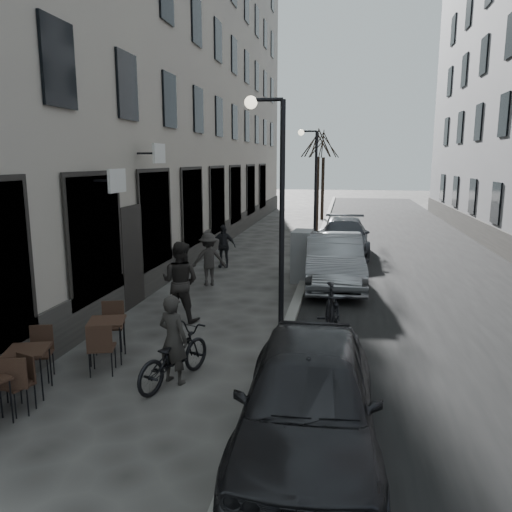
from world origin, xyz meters
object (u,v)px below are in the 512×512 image
(tree_near, at_px, (318,141))
(car_far, at_px, (344,237))
(tree_far, at_px, (324,145))
(car_mid, at_px, (334,260))
(streetlamp_near, at_px, (275,186))
(moped, at_px, (332,317))
(pedestrian_far, at_px, (223,246))
(bistro_set_b, at_px, (29,367))
(utility_cabinet, at_px, (302,256))
(bistro_set_c, at_px, (107,336))
(pedestrian_mid, at_px, (209,259))
(streetlamp_far, at_px, (312,173))
(bicycle, at_px, (174,356))
(pedestrian_near, at_px, (180,281))
(car_near, at_px, (308,397))

(tree_near, distance_m, car_far, 7.19)
(tree_far, distance_m, car_mid, 17.58)
(streetlamp_near, bearing_deg, moped, -42.69)
(tree_far, xyz_separation_m, pedestrian_far, (-2.73, -15.13, -3.91))
(streetlamp_near, relative_size, tree_far, 0.89)
(pedestrian_far, relative_size, car_mid, 0.32)
(bistro_set_b, distance_m, pedestrian_far, 10.12)
(tree_near, xyz_separation_m, utility_cabinet, (0.20, -10.66, -3.87))
(bistro_set_c, height_order, pedestrian_mid, pedestrian_mid)
(bistro_set_c, xyz_separation_m, moped, (4.14, 1.43, 0.15))
(tree_far, bearing_deg, streetlamp_far, -90.46)
(moped, bearing_deg, bicycle, -149.50)
(tree_near, height_order, moped, tree_near)
(bistro_set_c, height_order, pedestrian_near, pedestrian_near)
(streetlamp_far, relative_size, pedestrian_far, 3.37)
(streetlamp_near, height_order, utility_cabinet, streetlamp_near)
(streetlamp_near, xyz_separation_m, streetlamp_far, (0.00, 12.00, 0.00))
(car_near, height_order, car_mid, car_mid)
(pedestrian_far, xyz_separation_m, car_mid, (3.91, -1.98, 0.02))
(tree_far, xyz_separation_m, bistro_set_c, (-2.84, -23.70, -4.18))
(utility_cabinet, height_order, car_near, utility_cabinet)
(pedestrian_near, xyz_separation_m, car_mid, (3.44, 4.04, -0.17))
(pedestrian_far, distance_m, car_near, 11.52)
(streetlamp_far, distance_m, car_far, 4.04)
(streetlamp_near, relative_size, bistro_set_c, 3.09)
(pedestrian_near, height_order, car_far, pedestrian_near)
(tree_near, relative_size, car_near, 1.31)
(car_far, bearing_deg, utility_cabinet, -104.29)
(streetlamp_far, distance_m, tree_far, 9.12)
(car_mid, height_order, moped, car_mid)
(streetlamp_near, height_order, moped, streetlamp_near)
(streetlamp_near, height_order, bistro_set_b, streetlamp_near)
(bistro_set_c, height_order, utility_cabinet, utility_cabinet)
(tree_far, distance_m, bistro_set_c, 24.23)
(bicycle, xyz_separation_m, pedestrian_near, (-0.97, 3.23, 0.48))
(car_mid, distance_m, moped, 5.16)
(car_mid, xyz_separation_m, car_far, (0.27, 5.28, -0.07))
(pedestrian_near, bearing_deg, bistro_set_b, 80.54)
(tree_near, distance_m, pedestrian_near, 15.76)
(pedestrian_mid, xyz_separation_m, moped, (3.82, -4.51, -0.16))
(tree_near, distance_m, tree_far, 6.00)
(pedestrian_near, height_order, pedestrian_far, pedestrian_near)
(pedestrian_far, relative_size, moped, 0.72)
(bistro_set_b, relative_size, bistro_set_c, 0.97)
(car_far, bearing_deg, pedestrian_near, -111.47)
(bistro_set_c, bearing_deg, streetlamp_near, 26.92)
(utility_cabinet, distance_m, bicycle, 7.87)
(bistro_set_c, height_order, car_near, car_near)
(streetlamp_near, bearing_deg, car_mid, 72.16)
(car_mid, bearing_deg, car_near, -94.31)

